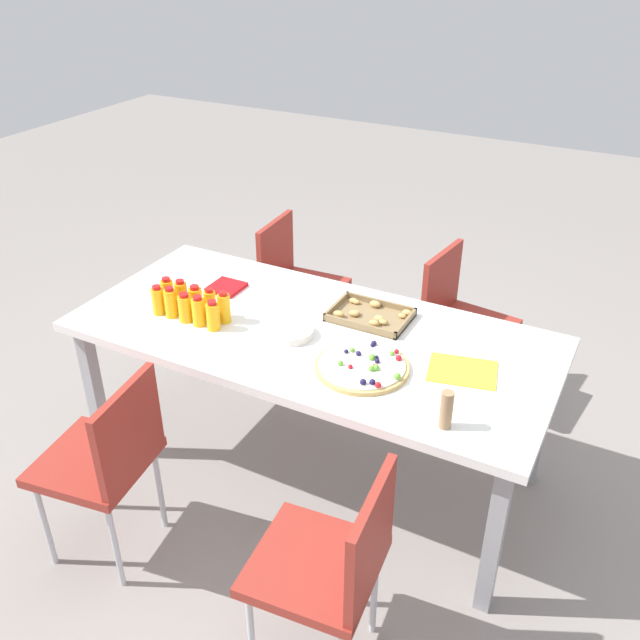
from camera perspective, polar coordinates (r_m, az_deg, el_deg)
ground_plane at (r=3.35m, az=-0.64°, el=-11.93°), size 12.00×12.00×0.00m
party_table at (r=2.94m, az=-0.71°, el=-1.95°), size 2.04×0.93×0.75m
chair_near_left at (r=2.77m, az=-17.25°, el=-10.69°), size 0.45×0.45×0.83m
chair_near_right at (r=2.30m, az=1.20°, el=-19.42°), size 0.43×0.43×0.83m
chair_far_right at (r=3.59m, az=11.51°, el=0.38°), size 0.45×0.45×0.83m
chair_far_left at (r=3.88m, az=-2.12°, el=3.45°), size 0.42×0.42×0.83m
juice_bottle_0 at (r=3.08m, az=-13.31°, el=1.58°), size 0.06×0.06×0.14m
juice_bottle_1 at (r=3.04m, az=-12.31°, el=1.41°), size 0.05×0.05×0.14m
juice_bottle_2 at (r=3.00m, az=-11.15°, el=0.99°), size 0.06×0.06×0.13m
juice_bottle_3 at (r=2.96m, az=-10.07°, el=0.71°), size 0.06×0.06×0.14m
juice_bottle_4 at (r=2.92m, az=-8.89°, el=0.33°), size 0.06×0.06×0.13m
juice_bottle_5 at (r=3.13m, az=-12.56°, el=2.22°), size 0.06×0.06×0.14m
juice_bottle_6 at (r=3.09m, az=-11.46°, el=1.98°), size 0.06×0.06×0.15m
juice_bottle_7 at (r=3.05m, az=-10.30°, el=1.62°), size 0.06×0.06×0.13m
juice_bottle_8 at (r=3.00m, az=-9.12°, el=1.31°), size 0.05×0.05×0.14m
juice_bottle_9 at (r=2.96m, az=-7.99°, el=1.01°), size 0.06×0.06×0.14m
fruit_pizza at (r=2.66m, az=3.58°, el=-3.86°), size 0.37×0.37×0.05m
snack_tray at (r=3.00m, az=4.17°, el=0.40°), size 0.34×0.24×0.04m
plate_stack at (r=2.86m, az=-2.33°, el=-1.02°), size 0.18×0.18×0.03m
napkin_stack at (r=3.26m, az=-7.79°, el=2.73°), size 0.15×0.15×0.02m
cardboard_tube at (r=2.37m, az=10.46°, el=-7.35°), size 0.04×0.04×0.14m
paper_folder at (r=2.70m, az=11.77°, el=-4.14°), size 0.30×0.25×0.01m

